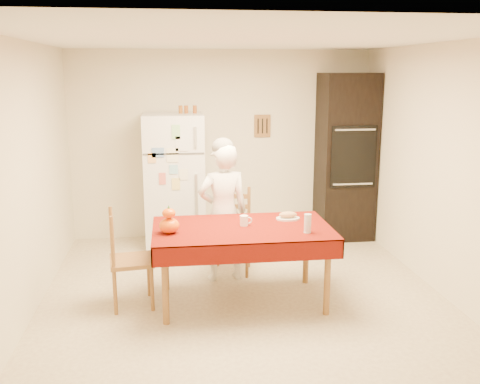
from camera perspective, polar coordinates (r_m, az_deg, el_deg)
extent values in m
plane|color=tan|center=(5.41, 0.52, -11.47)|extent=(4.50, 4.50, 0.00)
cube|color=beige|center=(7.23, -1.96, 5.05)|extent=(4.00, 0.02, 2.50)
cube|color=beige|center=(2.89, 6.84, -6.91)|extent=(4.00, 0.02, 2.50)
cube|color=beige|center=(5.15, -22.09, 0.97)|extent=(0.02, 4.50, 2.50)
cube|color=beige|center=(5.66, 21.05, 2.05)|extent=(0.02, 4.50, 2.50)
cube|color=white|center=(4.94, 0.58, 16.03)|extent=(4.00, 4.50, 0.02)
cube|color=brown|center=(7.26, 2.39, 7.06)|extent=(0.22, 0.02, 0.30)
cube|color=white|center=(6.90, -7.02, 1.22)|extent=(0.75, 0.70, 1.70)
cube|color=silver|center=(6.44, -4.78, 5.86)|extent=(0.03, 0.03, 0.25)
cube|color=silver|center=(6.58, -4.66, -0.64)|extent=(0.03, 0.03, 0.60)
cube|color=black|center=(7.28, 11.20, 3.68)|extent=(0.70, 0.60, 2.20)
cube|color=black|center=(6.99, 12.02, 3.68)|extent=(0.59, 0.02, 0.80)
cylinder|color=brown|center=(4.85, -7.99, -9.98)|extent=(0.06, 0.06, 0.71)
cylinder|color=brown|center=(5.57, -7.95, -6.90)|extent=(0.06, 0.06, 0.71)
cylinder|color=brown|center=(5.04, 9.29, -9.10)|extent=(0.06, 0.06, 0.71)
cylinder|color=brown|center=(5.75, 7.06, -6.26)|extent=(0.06, 0.06, 0.71)
cube|color=brown|center=(5.13, 0.22, -4.11)|extent=(1.60, 0.90, 0.04)
cube|color=#4F0D04|center=(5.12, 0.22, -3.83)|extent=(1.70, 1.00, 0.01)
cylinder|color=brown|center=(5.91, -2.77, -7.08)|extent=(0.04, 0.04, 0.43)
cylinder|color=brown|center=(6.23, -2.38, -6.02)|extent=(0.04, 0.04, 0.43)
cylinder|color=brown|center=(5.88, 0.74, -7.17)|extent=(0.04, 0.04, 0.43)
cylinder|color=brown|center=(6.20, 0.94, -6.11)|extent=(0.04, 0.04, 0.43)
cube|color=brown|center=(5.98, -0.87, -4.46)|extent=(0.49, 0.48, 0.04)
cube|color=brown|center=(6.07, -0.74, -1.73)|extent=(0.36, 0.10, 0.50)
cylinder|color=brown|center=(5.17, -9.35, -10.20)|extent=(0.04, 0.04, 0.43)
cylinder|color=brown|center=(5.16, -13.17, -10.44)|extent=(0.04, 0.04, 0.43)
cylinder|color=brown|center=(5.51, -9.71, -8.77)|extent=(0.04, 0.04, 0.43)
cylinder|color=brown|center=(5.49, -13.29, -8.99)|extent=(0.04, 0.04, 0.43)
cube|color=brown|center=(5.25, -11.49, -7.21)|extent=(0.45, 0.47, 0.04)
cube|color=brown|center=(5.16, -13.50, -4.71)|extent=(0.07, 0.36, 0.50)
imported|color=white|center=(5.70, -1.80, -2.23)|extent=(0.59, 0.43, 1.49)
cylinder|color=white|center=(5.16, 0.43, -3.07)|extent=(0.08, 0.08, 0.10)
ellipsoid|color=#CD5504|center=(4.96, -7.56, -3.57)|extent=(0.19, 0.19, 0.14)
ellipsoid|color=red|center=(4.93, -7.60, -2.26)|extent=(0.12, 0.12, 0.09)
cylinder|color=silver|center=(4.97, 7.23, -3.34)|extent=(0.07, 0.07, 0.18)
cylinder|color=white|center=(5.40, 5.13, -2.83)|extent=(0.24, 0.24, 0.02)
ellipsoid|color=#A87C52|center=(5.39, 5.14, -2.42)|extent=(0.18, 0.10, 0.06)
cylinder|color=#97531B|center=(6.83, -6.36, 8.74)|extent=(0.05, 0.05, 0.10)
cylinder|color=#944A1A|center=(6.83, -5.76, 8.76)|extent=(0.05, 0.05, 0.10)
cylinder|color=#92481A|center=(6.84, -4.84, 8.78)|extent=(0.05, 0.05, 0.10)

